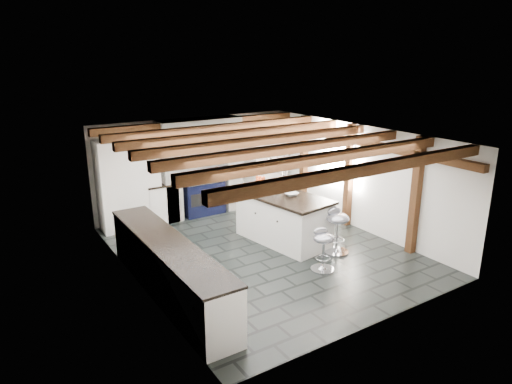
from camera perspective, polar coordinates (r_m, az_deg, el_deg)
ground at (r=9.09m, az=0.84°, el=-7.37°), size 6.00×6.00×0.00m
room_shell at (r=9.60m, az=-6.86°, el=0.62°), size 6.00×6.03×6.00m
range_cooker at (r=11.12m, az=-6.79°, el=-0.35°), size 1.00×0.63×0.99m
kitchen_island at (r=9.40m, az=3.43°, el=-3.24°), size 1.33×2.13×1.32m
bar_stool_near at (r=8.95m, az=10.09°, el=-4.14°), size 0.49×0.49×0.91m
bar_stool_far at (r=8.23m, az=8.41°, el=-6.52°), size 0.49×0.49×0.79m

